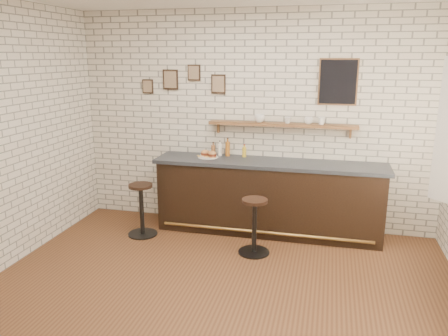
{
  "coord_description": "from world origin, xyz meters",
  "views": [
    {
      "loc": [
        1.03,
        -3.95,
        2.39
      ],
      "look_at": [
        -0.16,
        0.9,
        1.09
      ],
      "focal_mm": 35.0,
      "sensor_mm": 36.0,
      "label": 1
    }
  ],
  "objects": [
    {
      "name": "ground",
      "position": [
        0.0,
        0.0,
        0.0
      ],
      "size": [
        5.0,
        5.0,
        0.0
      ],
      "primitive_type": "plane",
      "color": "brown",
      "rests_on": "ground"
    },
    {
      "name": "bar_stool_left",
      "position": [
        -1.38,
        1.2,
        0.38
      ],
      "size": [
        0.4,
        0.4,
        0.72
      ],
      "color": "black",
      "rests_on": "ground"
    },
    {
      "name": "ciabatta_sandwich",
      "position": [
        -0.58,
        1.73,
        1.06
      ],
      "size": [
        0.26,
        0.19,
        0.08
      ],
      "color": "tan",
      "rests_on": "sandwich_plate"
    },
    {
      "name": "bitters_bottle_amber",
      "position": [
        -0.34,
        1.88,
        1.12
      ],
      "size": [
        0.06,
        0.06,
        0.26
      ],
      "color": "#A55D1A",
      "rests_on": "bar_counter"
    },
    {
      "name": "bitters_bottle_white",
      "position": [
        -0.46,
        1.88,
        1.1
      ],
      "size": [
        0.05,
        0.05,
        0.21
      ],
      "color": "white",
      "rests_on": "bar_counter"
    },
    {
      "name": "shelf_cup_c",
      "position": [
        0.75,
        1.9,
        1.55
      ],
      "size": [
        0.14,
        0.14,
        0.09
      ],
      "primitive_type": "imported",
      "rotation": [
        0.0,
        0.0,
        1.31
      ],
      "color": "white",
      "rests_on": "wall_shelf"
    },
    {
      "name": "back_wall_decor",
      "position": [
        0.23,
        1.98,
        2.05
      ],
      "size": [
        2.96,
        0.02,
        0.56
      ],
      "color": "black",
      "rests_on": "ground"
    },
    {
      "name": "condiment_bottle_yellow",
      "position": [
        -0.11,
        1.88,
        1.08
      ],
      "size": [
        0.05,
        0.05,
        0.18
      ],
      "color": "yellow",
      "rests_on": "bar_counter"
    },
    {
      "name": "bar_stool_right",
      "position": [
        0.2,
        0.99,
        0.38
      ],
      "size": [
        0.41,
        0.41,
        0.7
      ],
      "color": "black",
      "rests_on": "ground"
    },
    {
      "name": "bar_counter",
      "position": [
        0.27,
        1.7,
        0.51
      ],
      "size": [
        3.1,
        0.65,
        1.01
      ],
      "color": "black",
      "rests_on": "ground"
    },
    {
      "name": "sandwich_plate",
      "position": [
        -0.59,
        1.73,
        1.02
      ],
      "size": [
        0.28,
        0.28,
        0.01
      ],
      "primitive_type": "cylinder",
      "color": "white",
      "rests_on": "bar_counter"
    },
    {
      "name": "shelf_cup_a",
      "position": [
        0.1,
        1.9,
        1.55
      ],
      "size": [
        0.17,
        0.17,
        0.11
      ],
      "primitive_type": "imported",
      "rotation": [
        0.0,
        0.0,
        0.31
      ],
      "color": "white",
      "rests_on": "wall_shelf"
    },
    {
      "name": "potato_chips",
      "position": [
        -0.6,
        1.73,
        1.02
      ],
      "size": [
        0.25,
        0.19,
        0.0
      ],
      "color": "#F2C155",
      "rests_on": "sandwich_plate"
    },
    {
      "name": "wall_shelf",
      "position": [
        0.4,
        1.9,
        1.48
      ],
      "size": [
        2.0,
        0.18,
        0.18
      ],
      "color": "brown",
      "rests_on": "ground"
    },
    {
      "name": "shelf_cup_d",
      "position": [
        0.92,
        1.9,
        1.55
      ],
      "size": [
        0.14,
        0.14,
        0.09
      ],
      "primitive_type": "imported",
      "rotation": [
        0.0,
        0.0,
        0.43
      ],
      "color": "white",
      "rests_on": "wall_shelf"
    },
    {
      "name": "bitters_bottle_brown",
      "position": [
        -0.55,
        1.88,
        1.09
      ],
      "size": [
        0.06,
        0.06,
        0.19
      ],
      "color": "brown",
      "rests_on": "bar_counter"
    },
    {
      "name": "shelf_cup_b",
      "position": [
        0.48,
        1.9,
        1.54
      ],
      "size": [
        0.13,
        0.13,
        0.08
      ],
      "primitive_type": "imported",
      "rotation": [
        0.0,
        0.0,
        0.96
      ],
      "color": "white",
      "rests_on": "wall_shelf"
    }
  ]
}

